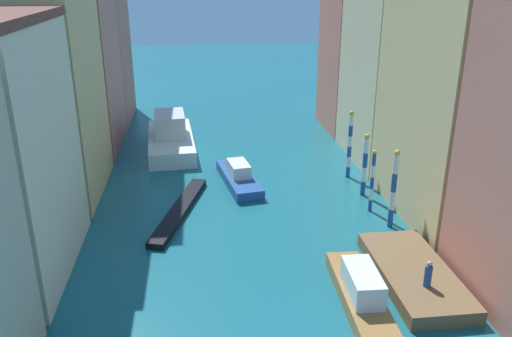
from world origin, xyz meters
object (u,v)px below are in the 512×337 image
object	(u,v)px
motorboat_1	(239,177)
waterfront_dock	(414,274)
vaporetto_white	(171,137)
motorboat_0	(361,294)
mooring_pole_1	(372,180)
mooring_pole_3	(350,144)
mooring_pole_0	(394,188)
mooring_pole_2	(365,164)
gondola_black	(180,210)
person_on_dock	(428,275)

from	to	relation	value
motorboat_1	waterfront_dock	bearing A→B (deg)	-60.72
vaporetto_white	motorboat_0	bearing A→B (deg)	-68.10
mooring_pole_1	mooring_pole_3	size ratio (longest dim) A/B	0.81
mooring_pole_0	mooring_pole_1	world-z (taller)	mooring_pole_0
waterfront_dock	mooring_pole_0	size ratio (longest dim) A/B	1.56
waterfront_dock	vaporetto_white	world-z (taller)	vaporetto_white
waterfront_dock	motorboat_0	size ratio (longest dim) A/B	1.02
mooring_pole_2	motorboat_0	distance (m)	13.37
mooring_pole_3	motorboat_1	world-z (taller)	mooring_pole_3
mooring_pole_0	mooring_pole_1	xyz separation A→B (m)	(-0.51, 2.33, -0.41)
gondola_black	motorboat_1	distance (m)	6.24
mooring_pole_0	motorboat_0	size ratio (longest dim) A/B	0.66
mooring_pole_2	gondola_black	xyz separation A→B (m)	(-12.84, -1.44, -2.11)
person_on_dock	vaporetto_white	bearing A→B (deg)	118.39
mooring_pole_0	motorboat_0	distance (m)	9.04
motorboat_0	mooring_pole_2	bearing A→B (deg)	72.00
mooring_pole_1	mooring_pole_3	bearing A→B (deg)	87.68
waterfront_dock	mooring_pole_0	xyz separation A→B (m)	(0.95, 5.93, 2.20)
motorboat_0	motorboat_1	distance (m)	16.32
mooring_pole_3	mooring_pole_2	bearing A→B (deg)	-88.81
waterfront_dock	mooring_pole_1	xyz separation A→B (m)	(0.43, 8.26, 1.79)
motorboat_1	mooring_pole_2	bearing A→B (deg)	-19.83
vaporetto_white	mooring_pole_1	bearing A→B (deg)	-46.38
vaporetto_white	motorboat_0	xyz separation A→B (m)	(9.76, -24.27, -0.44)
vaporetto_white	motorboat_0	world-z (taller)	vaporetto_white
mooring_pole_1	vaporetto_white	distance (m)	19.66
motorboat_1	mooring_pole_3	bearing A→B (deg)	2.90
person_on_dock	motorboat_1	world-z (taller)	person_on_dock
gondola_black	motorboat_0	distance (m)	14.20
waterfront_dock	motorboat_1	bearing A→B (deg)	119.28
waterfront_dock	motorboat_0	xyz separation A→B (m)	(-3.35, -1.80, 0.32)
mooring_pole_0	motorboat_1	distance (m)	12.01
mooring_pole_2	mooring_pole_1	bearing A→B (deg)	-97.09
person_on_dock	motorboat_1	bearing A→B (deg)	116.41
mooring_pole_3	gondola_black	xyz separation A→B (m)	(-12.76, -4.95, -2.46)
mooring_pole_1	motorboat_1	xyz separation A→B (m)	(-8.23, 5.65, -1.60)
waterfront_dock	mooring_pole_1	size ratio (longest dim) A/B	1.85
mooring_pole_1	vaporetto_white	world-z (taller)	mooring_pole_1
mooring_pole_0	motorboat_1	xyz separation A→B (m)	(-8.74, 7.98, -2.01)
mooring_pole_1	gondola_black	xyz separation A→B (m)	(-12.52, 1.12, -1.96)
person_on_dock	waterfront_dock	bearing A→B (deg)	87.09
mooring_pole_1	motorboat_0	xyz separation A→B (m)	(-3.78, -10.06, -1.48)
waterfront_dock	motorboat_1	distance (m)	15.94
mooring_pole_0	gondola_black	xyz separation A→B (m)	(-13.03, 3.45, -2.37)
vaporetto_white	waterfront_dock	bearing A→B (deg)	-59.74
mooring_pole_1	mooring_pole_2	size ratio (longest dim) A/B	0.94
waterfront_dock	person_on_dock	bearing A→B (deg)	-92.91
mooring_pole_2	gondola_black	world-z (taller)	mooring_pole_2
mooring_pole_3	vaporetto_white	world-z (taller)	mooring_pole_3
person_on_dock	gondola_black	xyz separation A→B (m)	(-12.00, 11.01, -1.17)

